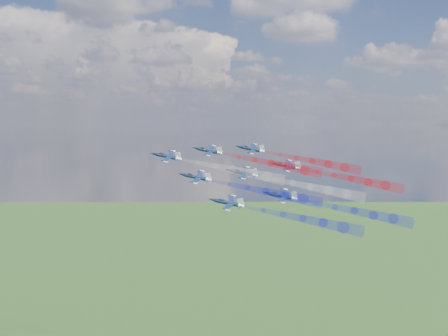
{
  "coord_description": "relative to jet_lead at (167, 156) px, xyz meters",
  "views": [
    {
      "loc": [
        -4.95,
        -159.35,
        151.95
      ],
      "look_at": [
        -1.89,
        8.54,
        137.64
      ],
      "focal_mm": 40.35,
      "sensor_mm": 36.0,
      "label": 1
    }
  ],
  "objects": [
    {
      "name": "trail_outer_left",
      "position": [
        42.02,
        -25.13,
        -16.82
      ],
      "size": [
        35.45,
        10.85,
        11.41
      ],
      "primitive_type": null,
      "rotation": [
        0.2,
        -0.36,
        1.33
      ],
      "color": "#1922D9"
    },
    {
      "name": "jet_outer_right",
      "position": [
        29.69,
        15.74,
        1.74
      ],
      "size": [
        13.56,
        11.48,
        8.21
      ],
      "primitive_type": null,
      "rotation": [
        0.2,
        -0.36,
        1.33
      ],
      "color": "black"
    },
    {
      "name": "jet_lead",
      "position": [
        0.0,
        0.0,
        0.0
      ],
      "size": [
        13.56,
        11.48,
        8.21
      ],
      "primitive_type": null,
      "rotation": [
        0.2,
        -0.36,
        1.33
      ],
      "color": "black"
    },
    {
      "name": "jet_rear_right",
      "position": [
        41.29,
        5.52,
        -3.7
      ],
      "size": [
        13.56,
        11.48,
        8.21
      ],
      "primitive_type": null,
      "rotation": [
        0.2,
        -0.36,
        1.33
      ],
      "color": "black"
    },
    {
      "name": "jet_outer_left",
      "position": [
        20.01,
        -21.34,
        -12.61
      ],
      "size": [
        13.56,
        11.48,
        8.21
      ],
      "primitive_type": null,
      "rotation": [
        0.2,
        -0.36,
        1.33
      ],
      "color": "black"
    },
    {
      "name": "trail_lead",
      "position": [
        22.01,
        -3.8,
        -4.21
      ],
      "size": [
        35.45,
        10.85,
        11.41
      ],
      "primitive_type": null,
      "rotation": [
        0.2,
        -0.36,
        1.33
      ],
      "color": "white"
    },
    {
      "name": "trail_rear_left",
      "position": [
        58.97,
        -18.33,
        -15.71
      ],
      "size": [
        35.45,
        10.85,
        11.41
      ],
      "primitive_type": null,
      "rotation": [
        0.2,
        -0.36,
        1.33
      ],
      "color": "#1922D9"
    },
    {
      "name": "trail_rear_right",
      "position": [
        63.3,
        1.72,
        -7.91
      ],
      "size": [
        35.45,
        10.85,
        11.41
      ],
      "primitive_type": null,
      "rotation": [
        0.2,
        -0.36,
        1.33
      ],
      "color": "red"
    },
    {
      "name": "jet_rear_left",
      "position": [
        36.95,
        -14.53,
        -11.51
      ],
      "size": [
        13.56,
        11.48,
        8.21
      ],
      "primitive_type": null,
      "rotation": [
        0.2,
        -0.36,
        1.33
      ],
      "color": "black"
    },
    {
      "name": "jet_inner_left",
      "position": [
        10.21,
        -10.43,
        -6.01
      ],
      "size": [
        13.56,
        11.48,
        8.21
      ],
      "primitive_type": null,
      "rotation": [
        0.2,
        -0.36,
        1.33
      ],
      "color": "black"
    },
    {
      "name": "trail_center_third",
      "position": [
        47.47,
        -7.71,
        -9.52
      ],
      "size": [
        35.45,
        10.85,
        11.41
      ],
      "primitive_type": null,
      "rotation": [
        0.2,
        -0.36,
        1.33
      ],
      "color": "white"
    },
    {
      "name": "jet_center_third",
      "position": [
        25.45,
        -3.91,
        -5.31
      ],
      "size": [
        13.56,
        11.48,
        8.21
      ],
      "primitive_type": null,
      "rotation": [
        0.2,
        -0.36,
        1.33
      ],
      "color": "black"
    },
    {
      "name": "trail_inner_left",
      "position": [
        32.22,
        -14.23,
        -10.22
      ],
      "size": [
        35.45,
        10.85,
        11.41
      ],
      "primitive_type": null,
      "rotation": [
        0.2,
        -0.36,
        1.33
      ],
      "color": "#1922D9"
    },
    {
      "name": "trail_outer_right",
      "position": [
        51.7,
        11.95,
        -2.47
      ],
      "size": [
        35.45,
        10.85,
        11.41
      ],
      "primitive_type": null,
      "rotation": [
        0.2,
        -0.36,
        1.33
      ],
      "color": "red"
    },
    {
      "name": "jet_inner_right",
      "position": [
        13.94,
        8.38,
        1.49
      ],
      "size": [
        13.56,
        11.48,
        8.21
      ],
      "primitive_type": null,
      "rotation": [
        0.2,
        -0.36,
        1.33
      ],
      "color": "black"
    },
    {
      "name": "trail_inner_right",
      "position": [
        35.95,
        4.59,
        -2.72
      ],
      "size": [
        35.45,
        10.85,
        11.41
      ],
      "primitive_type": null,
      "rotation": [
        0.2,
        -0.36,
        1.33
      ],
      "color": "red"
    }
  ]
}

